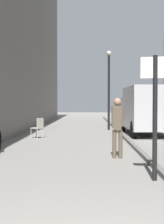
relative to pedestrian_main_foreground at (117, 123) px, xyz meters
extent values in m
plane|color=gray|center=(-0.78, 5.29, -1.02)|extent=(80.00, 80.00, 0.00)
cube|color=#615F5B|center=(0.80, 5.29, -0.96)|extent=(0.16, 40.00, 0.12)
cylinder|color=brown|center=(0.09, -0.01, -0.60)|extent=(0.12, 0.12, 0.83)
cylinder|color=brown|center=(-0.09, 0.01, -0.60)|extent=(0.12, 0.12, 0.83)
cube|color=brown|center=(0.00, 0.00, 0.16)|extent=(0.26, 0.23, 0.71)
cylinder|color=brown|center=(0.12, -0.02, 0.22)|extent=(0.10, 0.10, 0.60)
cylinder|color=brown|center=(-0.12, 0.02, 0.22)|extent=(0.10, 0.10, 0.60)
sphere|color=#9E755B|center=(0.00, 0.00, 0.63)|extent=(0.23, 0.23, 0.23)
cube|color=#B7B7BC|center=(2.07, 6.36, 0.37)|extent=(2.05, 3.82, 2.09)
cube|color=#B7B7BC|center=(2.01, 8.98, 0.10)|extent=(2.00, 1.51, 1.57)
cube|color=black|center=(1.99, 9.49, 0.45)|extent=(1.65, 0.08, 0.69)
cylinder|color=black|center=(1.13, 8.81, -0.62)|extent=(0.24, 0.81, 0.80)
cylinder|color=black|center=(2.89, 8.85, -0.62)|extent=(0.24, 0.81, 0.80)
cylinder|color=black|center=(1.22, 5.16, -0.62)|extent=(0.24, 0.81, 0.80)
cylinder|color=black|center=(0.54, -2.57, 0.28)|extent=(0.10, 0.10, 2.60)
cube|color=white|center=(0.54, -2.57, 1.33)|extent=(0.60, 0.14, 0.44)
cylinder|color=black|center=(0.36, 9.56, 1.23)|extent=(0.14, 0.14, 4.50)
sphere|color=beige|center=(0.36, 9.56, 3.60)|extent=(0.28, 0.28, 0.28)
cylinder|color=#B7B2A8|center=(-3.49, 5.00, -0.79)|extent=(0.04, 0.04, 0.45)
cylinder|color=#B7B2A8|center=(-3.30, 5.32, -0.79)|extent=(0.04, 0.04, 0.45)
cylinder|color=#B7B2A8|center=(-3.17, 4.81, -0.79)|extent=(0.04, 0.04, 0.45)
cylinder|color=#B7B2A8|center=(-2.98, 5.13, -0.79)|extent=(0.04, 0.04, 0.45)
cube|color=#B7B2A8|center=(-3.24, 5.06, -0.55)|extent=(0.60, 0.60, 0.04)
cube|color=#B7B2A8|center=(-3.06, 4.96, -0.30)|extent=(0.26, 0.40, 0.45)
camera|label=1|loc=(-0.83, -8.96, 0.59)|focal=49.22mm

